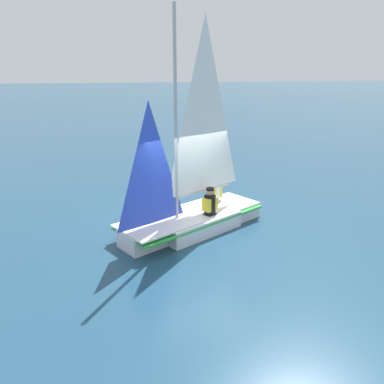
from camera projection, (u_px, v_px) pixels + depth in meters
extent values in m
plane|color=navy|center=(192.00, 229.00, 9.98)|extent=(260.00, 260.00, 0.00)
cube|color=silver|center=(192.00, 221.00, 9.91)|extent=(2.32, 2.67, 0.44)
cube|color=silver|center=(142.00, 238.00, 8.91)|extent=(1.14, 1.20, 0.44)
cube|color=silver|center=(233.00, 208.00, 10.91)|extent=(1.54, 1.40, 0.44)
cube|color=green|center=(192.00, 216.00, 9.87)|extent=(3.11, 4.25, 0.05)
cube|color=silver|center=(158.00, 224.00, 9.14)|extent=(2.03, 2.25, 0.04)
cylinder|color=#B7B7BC|center=(176.00, 120.00, 8.75)|extent=(0.08, 0.08, 4.99)
cylinder|color=#B7B7BC|center=(204.00, 190.00, 9.94)|extent=(0.89, 1.70, 0.07)
pyramid|color=white|center=(205.00, 107.00, 9.27)|extent=(0.83, 1.61, 4.28)
pyramid|color=blue|center=(150.00, 164.00, 8.57)|extent=(0.65, 1.26, 2.88)
cube|color=black|center=(245.00, 206.00, 11.27)|extent=(0.06, 0.09, 0.31)
cube|color=black|center=(210.00, 222.00, 9.86)|extent=(0.34, 0.36, 0.45)
cylinder|color=black|center=(210.00, 205.00, 9.71)|extent=(0.40, 0.40, 0.50)
cube|color=yellow|center=(210.00, 204.00, 9.71)|extent=(0.38, 0.42, 0.35)
sphere|color=#A87A56|center=(210.00, 192.00, 9.61)|extent=(0.22, 0.22, 0.22)
cylinder|color=black|center=(210.00, 189.00, 9.58)|extent=(0.28, 0.28, 0.06)
cube|color=black|center=(215.00, 208.00, 10.85)|extent=(0.34, 0.36, 0.45)
cylinder|color=white|center=(215.00, 192.00, 10.71)|extent=(0.40, 0.40, 0.50)
cube|color=yellow|center=(215.00, 192.00, 10.70)|extent=(0.38, 0.42, 0.35)
sphere|color=tan|center=(215.00, 181.00, 10.60)|extent=(0.22, 0.22, 0.22)
cylinder|color=blue|center=(215.00, 178.00, 10.57)|extent=(0.28, 0.28, 0.06)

